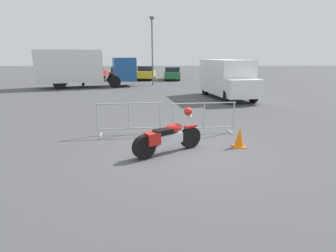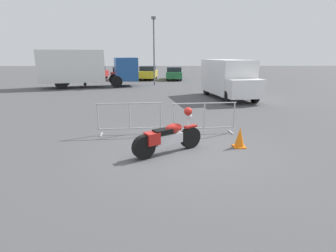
# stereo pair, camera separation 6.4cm
# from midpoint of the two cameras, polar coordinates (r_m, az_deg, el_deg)

# --- Properties ---
(ground_plane) EXTENTS (120.00, 120.00, 0.00)m
(ground_plane) POSITION_cam_midpoint_polar(r_m,az_deg,el_deg) (7.28, 3.71, -5.64)
(ground_plane) COLOR #4C4C4F
(motorcycle) EXTENTS (1.89, 1.26, 1.20)m
(motorcycle) POSITION_cam_midpoint_polar(r_m,az_deg,el_deg) (7.05, -0.17, -2.37)
(motorcycle) COLOR black
(motorcycle) RESTS_ON ground
(crowd_barrier_near) EXTENTS (2.16, 0.64, 1.07)m
(crowd_barrier_near) POSITION_cam_midpoint_polar(r_m,az_deg,el_deg) (8.80, -8.62, 1.68)
(crowd_barrier_near) COLOR #9EA0A5
(crowd_barrier_near) RESTS_ON ground
(crowd_barrier_far) EXTENTS (2.16, 0.64, 1.07)m
(crowd_barrier_far) POSITION_cam_midpoint_polar(r_m,az_deg,el_deg) (8.85, 7.61, 1.80)
(crowd_barrier_far) COLOR #9EA0A5
(crowd_barrier_far) RESTS_ON ground
(box_truck) EXTENTS (8.02, 4.08, 2.98)m
(box_truck) POSITION_cam_midpoint_polar(r_m,az_deg,el_deg) (22.98, -18.26, 12.07)
(box_truck) COLOR silver
(box_truck) RESTS_ON ground
(delivery_van) EXTENTS (2.79, 5.26, 2.31)m
(delivery_van) POSITION_cam_midpoint_polar(r_m,az_deg,el_deg) (16.70, 12.55, 10.21)
(delivery_van) COLOR white
(delivery_van) RESTS_ON ground
(parked_car_silver) EXTENTS (1.86, 4.14, 1.38)m
(parked_car_silver) POSITION_cam_midpoint_polar(r_m,az_deg,el_deg) (30.60, -21.17, 10.64)
(parked_car_silver) COLOR #B7BABF
(parked_car_silver) RESTS_ON ground
(parked_car_red) EXTENTS (1.87, 4.17, 1.39)m
(parked_car_red) POSITION_cam_midpoint_polar(r_m,az_deg,el_deg) (30.21, -15.75, 11.05)
(parked_car_red) COLOR #B21E19
(parked_car_red) RESTS_ON ground
(parked_car_maroon) EXTENTS (1.83, 4.08, 1.36)m
(parked_car_maroon) POSITION_cam_midpoint_polar(r_m,az_deg,el_deg) (29.46, -10.40, 11.24)
(parked_car_maroon) COLOR maroon
(parked_car_maroon) RESTS_ON ground
(parked_car_yellow) EXTENTS (1.95, 4.35, 1.45)m
(parked_car_yellow) POSITION_cam_midpoint_polar(r_m,az_deg,el_deg) (29.24, -4.79, 11.50)
(parked_car_yellow) COLOR yellow
(parked_car_yellow) RESTS_ON ground
(parked_car_green) EXTENTS (1.83, 4.09, 1.36)m
(parked_car_green) POSITION_cam_midpoint_polar(r_m,az_deg,el_deg) (28.85, 0.91, 11.41)
(parked_car_green) COLOR #236B38
(parked_car_green) RESTS_ON ground
(pedestrian) EXTENTS (0.43, 0.43, 1.69)m
(pedestrian) POSITION_cam_midpoint_polar(r_m,az_deg,el_deg) (24.16, -18.18, 10.49)
(pedestrian) COLOR #262838
(pedestrian) RESTS_ON ground
(planter_island) EXTENTS (4.05, 4.05, 1.21)m
(planter_island) POSITION_cam_midpoint_polar(r_m,az_deg,el_deg) (23.79, 12.93, 9.49)
(planter_island) COLOR #ADA89E
(planter_island) RESTS_ON ground
(traffic_cone) EXTENTS (0.34, 0.34, 0.59)m
(traffic_cone) POSITION_cam_midpoint_polar(r_m,az_deg,el_deg) (7.83, 15.08, -2.39)
(traffic_cone) COLOR orange
(traffic_cone) RESTS_ON ground
(street_lamp) EXTENTS (0.36, 0.70, 5.68)m
(street_lamp) POSITION_cam_midpoint_polar(r_m,az_deg,el_deg) (23.59, -3.56, 17.89)
(street_lamp) COLOR #595B60
(street_lamp) RESTS_ON ground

